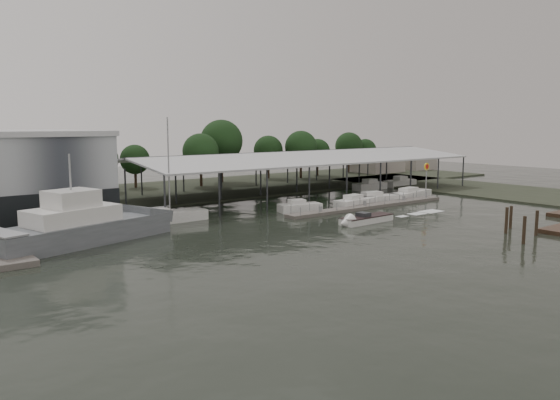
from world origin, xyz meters
TOP-DOWN VIEW (x-y plane):
  - ground at (0.00, 0.00)m, footprint 200.00×200.00m
  - land_strip_far at (0.00, 42.00)m, footprint 140.00×30.00m
  - land_strip_east at (45.00, 10.00)m, footprint 20.00×60.00m
  - covered_boat_shed at (17.00, 28.00)m, footprint 58.24×24.00m
  - floating_dock at (15.00, 10.00)m, footprint 28.00×2.00m
  - shell_fuel_sign at (27.00, 9.99)m, footprint 1.10×0.18m
  - distant_commercial_buildings at (59.03, 44.69)m, footprint 22.00×8.00m
  - grey_trawler at (-22.83, 11.55)m, footprint 18.68×9.77m
  - white_sailboat at (-12.02, 16.57)m, footprint 9.88×3.02m
  - speedboat_underway at (5.66, 2.40)m, footprint 18.88×2.89m
  - moored_cruiser_0 at (5.26, 13.23)m, footprint 5.93×3.52m
  - moored_cruiser_1 at (14.31, 12.05)m, footprint 7.45×3.10m
  - moored_cruiser_2 at (18.88, 12.84)m, footprint 8.38×3.93m
  - moored_cruiser_3 at (26.91, 12.81)m, footprint 9.56×3.73m
  - mooring_pilings at (13.62, -14.40)m, footprint 6.56×10.49m
  - horizon_tree_line at (23.10, 47.44)m, footprint 67.81×10.97m

SIDE VIEW (x-z plane):
  - ground at x=0.00m, z-range 0.00..0.00m
  - land_strip_far at x=0.00m, z-range -0.05..0.25m
  - land_strip_east at x=45.00m, z-range -0.05..0.25m
  - floating_dock at x=15.00m, z-range -0.50..0.90m
  - speedboat_underway at x=5.66m, z-range -0.61..1.39m
  - moored_cruiser_3 at x=26.91m, z-range -0.24..1.46m
  - moored_cruiser_0 at x=5.26m, z-range -0.24..1.46m
  - moored_cruiser_1 at x=14.31m, z-range -0.24..1.46m
  - moored_cruiser_2 at x=18.88m, z-range -0.24..1.46m
  - white_sailboat at x=-12.02m, z-range -5.46..6.75m
  - mooring_pilings at x=13.62m, z-range -0.75..2.93m
  - grey_trawler at x=-22.83m, z-range -2.84..6.00m
  - distant_commercial_buildings at x=59.03m, z-range -0.16..3.84m
  - shell_fuel_sign at x=27.00m, z-range 1.15..6.70m
  - covered_boat_shed at x=17.00m, z-range 2.65..9.61m
  - horizon_tree_line at x=23.10m, z-range 0.41..12.46m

